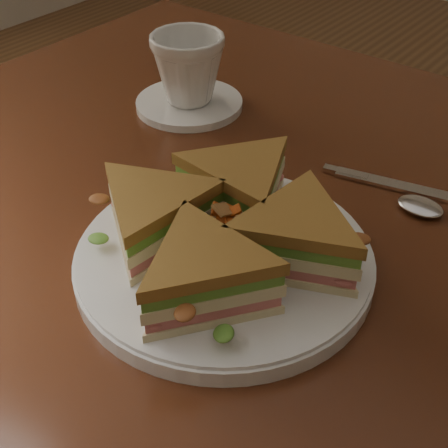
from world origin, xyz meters
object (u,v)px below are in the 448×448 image
plate (224,260)px  knife (414,190)px  saucer (189,104)px  coffee_cup (188,69)px  table (334,299)px  sandwich_wedges (224,228)px  spoon (443,209)px

plate → knife: size_ratio=1.28×
saucer → coffee_cup: size_ratio=1.48×
saucer → coffee_cup: 0.05m
table → sandwich_wedges: bearing=-116.5°
plate → knife: bearing=68.3°
spoon → saucer: 0.36m
knife → plate: bearing=-124.8°
plate → spoon: (0.13, 0.20, -0.00)m
plate → spoon: 0.24m
saucer → coffee_cup: (0.00, 0.00, 0.05)m
plate → saucer: (-0.23, 0.22, -0.00)m
plate → spoon: bearing=58.0°
spoon → sandwich_wedges: bearing=-152.0°
sandwich_wedges → saucer: bearing=135.9°
plate → table: bearing=63.5°
table → plate: size_ratio=4.42×
sandwich_wedges → knife: bearing=68.3°
knife → saucer: size_ratio=1.52×
saucer → knife: bearing=-0.3°
table → plate: (-0.06, -0.12, 0.11)m
sandwich_wedges → saucer: (-0.23, 0.22, -0.04)m
table → coffee_cup: size_ratio=12.72×
spoon → knife: bearing=126.8°
plate → knife: plate is taller
plate → spoon: size_ratio=1.64×
table → knife: 0.14m
coffee_cup → sandwich_wedges: bearing=-30.3°
sandwich_wedges → saucer: 0.32m
knife → saucer: (-0.32, 0.00, 0.00)m
table → coffee_cup: (-0.29, 0.10, 0.15)m
table → spoon: bearing=51.1°
coffee_cup → plate: bearing=-30.3°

